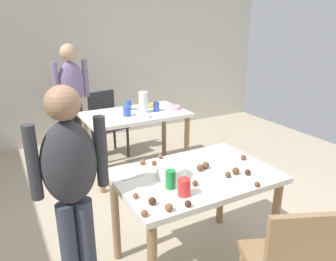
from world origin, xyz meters
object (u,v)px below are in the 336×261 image
chair_far_table (106,120)px  person_girl_near (71,183)px  mixing_bowl (171,171)px  dining_table_far (136,122)px  soda_can (171,179)px  dining_table_near (195,187)px  pitcher_far (143,102)px  person_adult_far (72,94)px

chair_far_table → person_girl_near: (-0.96, -2.30, 0.36)m
person_girl_near → mixing_bowl: size_ratio=7.10×
dining_table_far → person_girl_near: size_ratio=0.82×
person_girl_near → soda_can: bearing=-14.9°
dining_table_near → chair_far_table: size_ratio=1.27×
dining_table_far → person_girl_near: bearing=-124.3°
person_girl_near → mixing_bowl: (0.67, -0.01, -0.07)m
person_girl_near → chair_far_table: bearing=67.4°
soda_can → pitcher_far: (0.59, 1.71, 0.06)m
dining_table_far → person_adult_far: (-0.55, 0.68, 0.26)m
person_adult_far → dining_table_far: bearing=-50.8°
person_girl_near → mixing_bowl: 0.67m
person_girl_near → soda_can: person_girl_near is taller
dining_table_near → person_girl_near: bearing=175.9°
person_adult_far → person_girl_near: bearing=-103.3°
pitcher_far → dining_table_near: bearing=-102.0°
dining_table_near → person_girl_near: 0.86m
person_adult_far → pitcher_far: bearing=-47.8°
person_adult_far → mixing_bowl: 2.29m
dining_table_near → person_adult_far: bearing=97.3°
dining_table_near → mixing_bowl: 0.23m
dining_table_near → pitcher_far: 1.67m
person_adult_far → pitcher_far: 0.96m
chair_far_table → pitcher_far: 0.86m
dining_table_far → mixing_bowl: mixing_bowl is taller
person_girl_near → person_adult_far: (0.54, 2.27, 0.04)m
dining_table_far → chair_far_table: 0.73m
soda_can → dining_table_far: bearing=73.9°
mixing_bowl → person_girl_near: bearing=178.8°
dining_table_near → pitcher_far: size_ratio=4.51×
dining_table_near → mixing_bowl: size_ratio=5.45×
soda_can → pitcher_far: 1.81m
person_adult_far → mixing_bowl: (0.13, -2.28, -0.11)m
dining_table_far → chair_far_table: bearing=100.5°
dining_table_near → mixing_bowl: bearing=165.1°
dining_table_far → mixing_bowl: bearing=-104.7°
dining_table_near → dining_table_far: bearing=81.3°
chair_far_table → soda_can: bearing=-98.6°
chair_far_table → person_girl_near: bearing=-112.6°
dining_table_far → person_adult_far: person_adult_far is taller
dining_table_near → person_girl_near: size_ratio=0.77×
dining_table_near → person_girl_near: (-0.83, 0.06, 0.22)m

